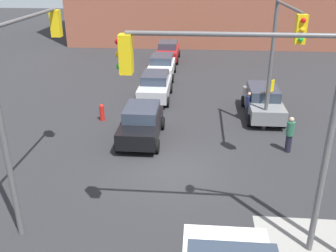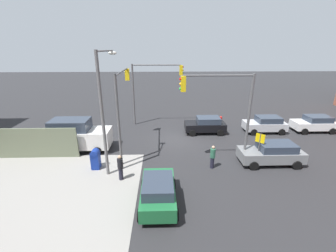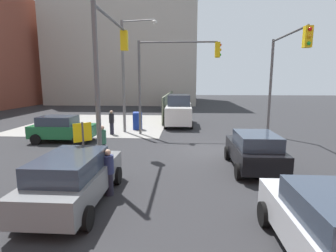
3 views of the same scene
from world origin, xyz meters
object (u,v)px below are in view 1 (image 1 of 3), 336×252
Objects in this scene: traffic_signal_ne_corner at (249,103)px; sedan_silver at (155,86)px; pedestrian_crossing at (249,106)px; hatchback_red at (168,51)px; traffic_signal_nw_corner at (281,49)px; fire_hydrant at (102,112)px; sedan_black at (141,123)px; coupe_white at (162,66)px; coupe_gray at (263,101)px; traffic_signal_se_corner at (27,76)px; pedestrian_walking_north at (290,134)px.

traffic_signal_ne_corner is 1.62× the size of sedan_silver.
sedan_silver reaches higher than pedestrian_crossing.
pedestrian_crossing is at bearing 22.38° from hatchback_red.
traffic_signal_nw_corner is 9.91m from fire_hydrant.
traffic_signal_nw_corner reaches higher than sedan_black.
coupe_gray is at bearing 41.00° from coupe_white.
traffic_signal_ne_corner reaches higher than fire_hydrant.
fire_hydrant is 3.34m from sedan_black.
hatchback_red reaches higher than fire_hydrant.
sedan_silver is at bearing 166.10° from traffic_signal_se_corner.
sedan_black is 7.33m from coupe_gray.
sedan_black is at bearing -91.80° from traffic_signal_nw_corner.
coupe_gray is at bearing -92.58° from pedestrian_walking_north.
coupe_white is 13.78m from pedestrian_walking_north.
coupe_gray is (-3.64, 6.36, 0.00)m from sedan_black.
pedestrian_walking_north reaches higher than fire_hydrant.
hatchback_red is at bearing 172.76° from traffic_signal_se_corner.
hatchback_red is at bearing -77.37° from pedestrian_walking_north.
traffic_signal_se_corner is (5.08, -9.00, 0.03)m from traffic_signal_nw_corner.
pedestrian_walking_north is at bearing 156.06° from traffic_signal_ne_corner.
sedan_black and sedan_silver have the same top height.
sedan_black is at bearing 0.18° from sedan_silver.
coupe_gray is at bearing 99.35° from fire_hydrant.
traffic_signal_nw_corner is at bearing 74.75° from fire_hydrant.
traffic_signal_se_corner is at bearing -60.55° from traffic_signal_nw_corner.
pedestrian_walking_north is (-6.50, 2.89, -3.76)m from traffic_signal_ne_corner.
traffic_signal_nw_corner and traffic_signal_ne_corner have the same top height.
pedestrian_walking_north is (17.26, 6.94, 0.04)m from hatchback_red.
traffic_signal_se_corner is 12.31m from pedestrian_crossing.
traffic_signal_se_corner is at bearing -28.05° from sedan_black.
traffic_signal_se_corner is at bearing -106.71° from traffic_signal_ne_corner.
sedan_silver is at bearing 0.77° from coupe_white.
pedestrian_walking_north reaches higher than sedan_silver.
sedan_black is 2.31× the size of pedestrian_walking_north.
coupe_white is (5.37, -0.03, -0.00)m from hatchback_red.
fire_hydrant is at bearing -26.99° from pedestrian_walking_north.
pedestrian_walking_north is (4.46, 0.52, 0.04)m from coupe_gray.
traffic_signal_ne_corner is at bearing 34.44° from fire_hydrant.
traffic_signal_nw_corner is at bearing 45.02° from sedan_silver.
fire_hydrant is (-7.45, 0.30, -4.14)m from traffic_signal_se_corner.
traffic_signal_ne_corner is 12.25m from fire_hydrant.
fire_hydrant is 9.88m from pedestrian_walking_north.
sedan_silver reaches higher than fire_hydrant.
hatchback_red is 0.93× the size of coupe_gray.
traffic_signal_nw_corner is 1.00× the size of traffic_signal_se_corner.
pedestrian_crossing is at bearing 171.79° from traffic_signal_ne_corner.
hatchback_red is 14.55m from pedestrian_crossing.
traffic_signal_nw_corner is 6.91× the size of fire_hydrant.
pedestrian_walking_north is at bearing 6.71° from coupe_gray.
coupe_gray is (12.80, 6.42, 0.00)m from hatchback_red.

